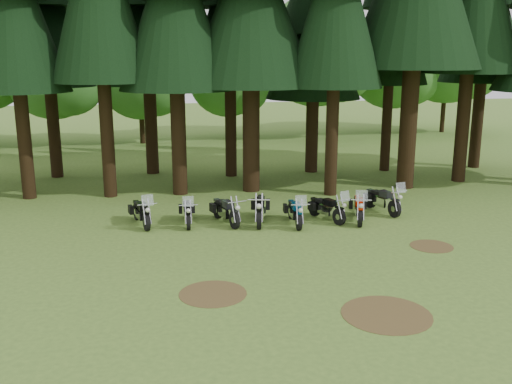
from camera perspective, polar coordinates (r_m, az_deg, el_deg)
ground at (r=17.63m, az=4.74°, el=-6.83°), size 120.00×120.00×0.00m
pine_back_4 at (r=30.46m, az=5.89°, el=17.46°), size 4.94×4.94×13.78m
decid_2 at (r=41.16m, az=-19.32°, el=11.15°), size 6.72×6.53×8.40m
decid_3 at (r=41.09m, az=-11.15°, el=11.02°), size 6.12×5.95×7.65m
decid_4 at (r=42.71m, az=-2.51°, el=11.15°), size 5.93×5.76×7.41m
decid_5 at (r=43.55m, az=6.62°, el=13.57°), size 8.45×8.21×10.56m
decid_6 at (r=47.08m, az=13.93°, el=12.01°), size 7.06×6.86×8.82m
decid_7 at (r=48.99m, az=19.14°, el=12.91°), size 8.44×8.20×10.55m
dirt_patch_0 at (r=15.28m, az=-4.33°, el=-10.10°), size 1.80×1.80×0.01m
dirt_patch_1 at (r=19.68m, az=17.15°, el=-5.20°), size 1.40×1.40×0.01m
dirt_patch_2 at (r=14.46m, az=12.91°, el=-11.83°), size 2.20×2.20×0.01m
motorcycle_0 at (r=21.40m, az=-11.39°, el=-2.07°), size 0.80×2.19×1.39m
motorcycle_1 at (r=21.25m, az=-6.87°, el=-2.09°), size 0.39×2.07×1.30m
motorcycle_2 at (r=21.25m, az=-3.05°, el=-1.94°), size 0.76×2.17×0.90m
motorcycle_3 at (r=21.34m, az=0.40°, el=-1.74°), size 0.69×2.39×0.98m
motorcycle_4 at (r=21.13m, az=3.92°, el=-2.07°), size 0.43×2.15×1.35m
motorcycle_5 at (r=21.76m, az=7.09°, el=-1.69°), size 1.04×2.07×1.34m
motorcycle_6 at (r=21.88m, az=10.24°, el=-1.63°), size 0.93×2.27×1.44m
motorcycle_7 at (r=23.23m, az=12.53°, el=-0.85°), size 0.83×2.29×1.44m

